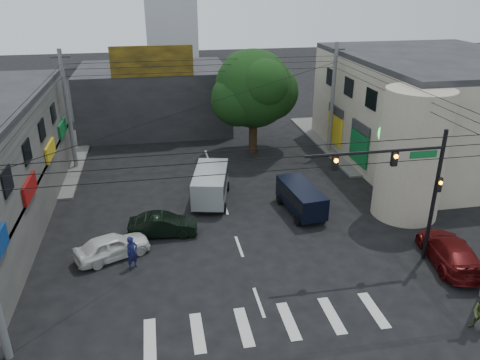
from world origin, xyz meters
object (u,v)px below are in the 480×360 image
object	(u,v)px
traffic_gantry	(407,178)
white_compact	(112,246)
dark_sedan	(163,225)
navy_van	(301,200)
utility_pole_far_right	(332,99)
maroon_sedan	(450,251)
street_tree	(254,89)
utility_pole_far_left	(68,111)
traffic_officer	(132,253)
silver_minivan	(211,186)

from	to	relation	value
traffic_gantry	white_compact	distance (m)	15.59
traffic_gantry	dark_sedan	distance (m)	13.64
traffic_gantry	navy_van	distance (m)	8.16
utility_pole_far_right	maroon_sedan	distance (m)	18.07
street_tree	dark_sedan	bearing A→B (deg)	-122.17
dark_sedan	traffic_gantry	bearing A→B (deg)	-108.73
utility_pole_far_left	street_tree	bearing A→B (deg)	3.95
traffic_officer	utility_pole_far_left	bearing A→B (deg)	70.24
street_tree	dark_sedan	world-z (taller)	street_tree
utility_pole_far_right	navy_van	size ratio (longest dim) A/B	1.99
street_tree	white_compact	world-z (taller)	street_tree
traffic_gantry	traffic_officer	distance (m)	14.29
utility_pole_far_left	silver_minivan	bearing A→B (deg)	-38.77
utility_pole_far_left	utility_pole_far_right	distance (m)	21.00
traffic_gantry	navy_van	bearing A→B (deg)	116.64
utility_pole_far_right	maroon_sedan	world-z (taller)	utility_pole_far_right
utility_pole_far_left	dark_sedan	xyz separation A→B (m)	(6.39, -11.90, -3.95)
utility_pole_far_left	utility_pole_far_right	world-z (taller)	same
traffic_gantry	dark_sedan	world-z (taller)	traffic_gantry
utility_pole_far_right	silver_minivan	bearing A→B (deg)	-145.34
maroon_sedan	traffic_officer	xyz separation A→B (m)	(-16.27, 2.64, 0.16)
dark_sedan	maroon_sedan	xyz separation A→B (m)	(14.61, -5.76, 0.09)
utility_pole_far_right	utility_pole_far_left	bearing A→B (deg)	180.00
street_tree	utility_pole_far_right	bearing A→B (deg)	-8.75
maroon_sedan	traffic_officer	size ratio (longest dim) A/B	2.98
utility_pole_far_left	dark_sedan	world-z (taller)	utility_pole_far_left
utility_pole_far_left	traffic_officer	xyz separation A→B (m)	(4.73, -15.01, -3.70)
navy_van	white_compact	bearing A→B (deg)	99.49
utility_pole_far_right	navy_van	xyz separation A→B (m)	(-5.88, -10.61, -3.71)
dark_sedan	maroon_sedan	distance (m)	15.71
utility_pole_far_left	silver_minivan	world-z (taller)	utility_pole_far_left
utility_pole_far_right	maroon_sedan	bearing A→B (deg)	-90.00
dark_sedan	utility_pole_far_left	bearing A→B (deg)	32.67
white_compact	maroon_sedan	bearing A→B (deg)	-126.13
utility_pole_far_left	maroon_sedan	distance (m)	27.71
utility_pole_far_right	dark_sedan	size ratio (longest dim) A/B	2.27
dark_sedan	navy_van	xyz separation A→B (m)	(8.73, 1.28, 0.24)
traffic_officer	dark_sedan	bearing A→B (deg)	24.80
street_tree	utility_pole_far_left	distance (m)	14.56
white_compact	traffic_officer	xyz separation A→B (m)	(1.09, -1.21, 0.22)
navy_van	traffic_gantry	bearing A→B (deg)	-159.42
traffic_gantry	maroon_sedan	bearing A→B (deg)	-13.71
utility_pole_far_right	traffic_officer	xyz separation A→B (m)	(-16.27, -15.01, -3.70)
dark_sedan	silver_minivan	xyz separation A→B (m)	(3.33, 4.09, 0.41)
utility_pole_far_left	silver_minivan	distance (m)	12.96
utility_pole_far_right	street_tree	bearing A→B (deg)	171.25
utility_pole_far_right	dark_sedan	xyz separation A→B (m)	(-14.61, -11.90, -3.95)
utility_pole_far_left	dark_sedan	bearing A→B (deg)	-61.77
maroon_sedan	silver_minivan	world-z (taller)	silver_minivan
white_compact	silver_minivan	distance (m)	8.55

